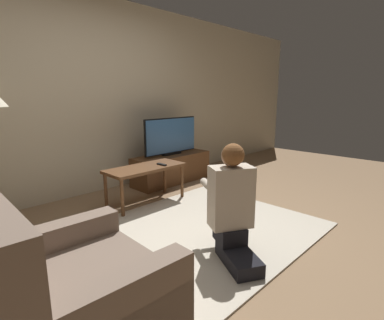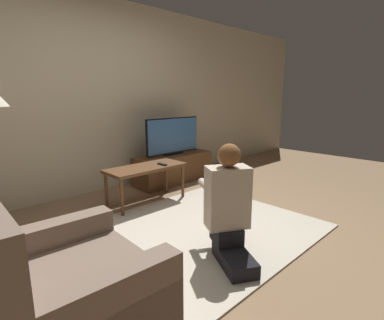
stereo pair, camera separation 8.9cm
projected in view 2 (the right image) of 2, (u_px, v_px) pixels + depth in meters
ground_plane at (190, 234)px, 2.91m from camera, size 10.00×10.00×0.00m
wall_back at (90, 97)px, 3.98m from camera, size 10.00×0.06×2.60m
rug at (190, 234)px, 2.90m from camera, size 2.44×1.87×0.02m
tv_stand at (174, 168)px, 4.64m from camera, size 1.27×0.43×0.43m
tv at (173, 136)px, 4.53m from camera, size 0.99×0.08×0.56m
coffee_table at (146, 171)px, 3.67m from camera, size 0.99×0.42×0.47m
armchair at (62, 299)px, 1.55m from camera, size 0.86×0.90×0.89m
person_kneeling at (228, 204)px, 2.41m from camera, size 0.62×0.82×0.94m
remote at (162, 164)px, 3.73m from camera, size 0.04×0.15×0.02m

